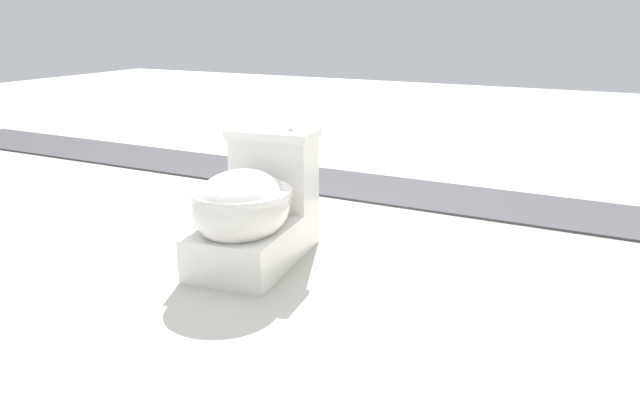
{
  "coord_description": "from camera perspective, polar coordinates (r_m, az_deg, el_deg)",
  "views": [
    {
      "loc": [
        1.93,
        1.42,
        0.96
      ],
      "look_at": [
        -0.05,
        0.39,
        0.3
      ],
      "focal_mm": 35.0,
      "sensor_mm": 36.0,
      "label": 1
    }
  ],
  "objects": [
    {
      "name": "ground_plane",
      "position": [
        2.58,
        -8.34,
        -5.54
      ],
      "size": [
        14.0,
        14.0,
        0.0
      ],
      "primitive_type": "plane",
      "color": "#B7B2A8"
    },
    {
      "name": "toilet",
      "position": [
        2.49,
        -6.17,
        -0.87
      ],
      "size": [
        0.67,
        0.45,
        0.52
      ],
      "rotation": [
        0.0,
        0.0,
        0.13
      ],
      "color": "white",
      "rests_on": "ground"
    },
    {
      "name": "gravel_strip",
      "position": [
        3.48,
        11.01,
        0.3
      ],
      "size": [
        0.56,
        8.0,
        0.01
      ],
      "primitive_type": "cube",
      "color": "#423F44",
      "rests_on": "ground"
    }
  ]
}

